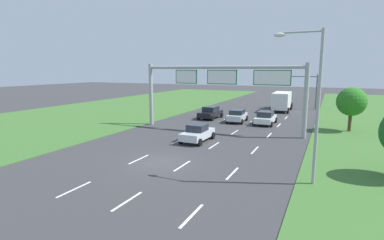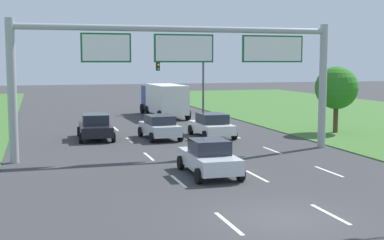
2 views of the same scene
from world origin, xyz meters
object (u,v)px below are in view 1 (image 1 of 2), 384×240
object	(u,v)px
car_lead_silver	(210,112)
street_lamp	(311,94)
traffic_light_mast	(304,85)
roadside_tree_mid	(352,102)
car_far_ahead	(265,118)
box_truck	(282,100)
sign_gantry	(223,83)
car_near_red	(237,116)
car_mid_lane	(197,133)

from	to	relation	value
car_lead_silver	street_lamp	distance (m)	23.54
traffic_light_mast	roadside_tree_mid	bearing A→B (deg)	-70.79
car_far_ahead	box_truck	bearing A→B (deg)	89.84
box_truck	car_far_ahead	bearing A→B (deg)	-91.46
car_far_ahead	roadside_tree_mid	distance (m)	9.09
roadside_tree_mid	box_truck	bearing A→B (deg)	122.23
box_truck	sign_gantry	world-z (taller)	sign_gantry
car_far_ahead	roadside_tree_mid	bearing A→B (deg)	-4.50
car_near_red	car_far_ahead	world-z (taller)	car_far_ahead
car_near_red	traffic_light_mast	size ratio (longest dim) A/B	0.73
sign_gantry	car_lead_silver	bearing A→B (deg)	119.99
car_far_ahead	roadside_tree_mid	xyz separation A→B (m)	(8.77, -0.62, 2.33)
traffic_light_mast	roadside_tree_mid	xyz separation A→B (m)	(6.03, -17.30, -0.75)
car_mid_lane	traffic_light_mast	bearing A→B (deg)	77.58
sign_gantry	roadside_tree_mid	bearing A→B (deg)	22.99
car_mid_lane	sign_gantry	xyz separation A→B (m)	(0.44, 5.35, 4.19)
box_truck	traffic_light_mast	distance (m)	4.88
box_truck	street_lamp	xyz separation A→B (m)	(5.89, -31.17, 3.47)
box_truck	street_lamp	world-z (taller)	street_lamp
traffic_light_mast	street_lamp	world-z (taller)	street_lamp
car_mid_lane	traffic_light_mast	xyz separation A→B (m)	(6.56, 27.81, 3.10)
car_near_red	roadside_tree_mid	xyz separation A→B (m)	(12.23, -0.72, 2.33)
car_near_red	box_truck	world-z (taller)	box_truck
car_near_red	car_lead_silver	world-z (taller)	car_lead_silver
car_lead_silver	car_near_red	bearing A→B (deg)	-13.19
sign_gantry	car_near_red	bearing A→B (deg)	90.81
car_mid_lane	car_far_ahead	distance (m)	11.77
car_mid_lane	street_lamp	xyz separation A→B (m)	(9.66, -6.66, 4.31)
traffic_light_mast	car_lead_silver	bearing A→B (deg)	-123.24
car_lead_silver	box_truck	xyz separation A→B (m)	(7.35, 12.18, 0.81)
car_lead_silver	car_mid_lane	world-z (taller)	car_lead_silver
car_lead_silver	roadside_tree_mid	size ratio (longest dim) A/B	0.95
car_near_red	traffic_light_mast	distance (m)	17.97
car_near_red	roadside_tree_mid	bearing A→B (deg)	-6.58
roadside_tree_mid	traffic_light_mast	bearing A→B (deg)	109.21
car_near_red	sign_gantry	world-z (taller)	sign_gantry
box_truck	street_lamp	distance (m)	31.91
car_near_red	car_mid_lane	size ratio (longest dim) A/B	0.99
car_lead_silver	sign_gantry	world-z (taller)	sign_gantry
car_far_ahead	box_truck	xyz separation A→B (m)	(-0.06, 13.38, 0.82)
traffic_light_mast	car_far_ahead	bearing A→B (deg)	-99.32
car_mid_lane	traffic_light_mast	distance (m)	28.74
car_mid_lane	car_far_ahead	bearing A→B (deg)	71.89
car_mid_lane	roadside_tree_mid	size ratio (longest dim) A/B	0.89
car_lead_silver	roadside_tree_mid	world-z (taller)	roadside_tree_mid
box_truck	roadside_tree_mid	bearing A→B (deg)	-59.50
car_near_red	car_mid_lane	distance (m)	11.24
car_mid_lane	car_far_ahead	xyz separation A→B (m)	(3.83, 11.13, 0.02)
car_near_red	car_far_ahead	bearing A→B (deg)	-4.84
car_mid_lane	car_far_ahead	size ratio (longest dim) A/B	0.96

